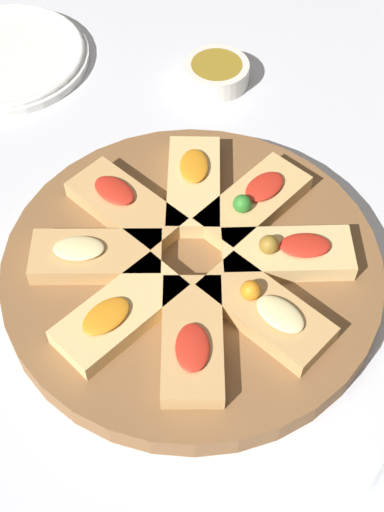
% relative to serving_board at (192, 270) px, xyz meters
% --- Properties ---
extents(ground_plane, '(3.00, 3.00, 0.00)m').
position_rel_serving_board_xyz_m(ground_plane, '(0.00, 0.00, -0.01)').
color(ground_plane, silver).
extents(serving_board, '(0.36, 0.36, 0.03)m').
position_rel_serving_board_xyz_m(serving_board, '(0.00, 0.00, 0.00)').
color(serving_board, brown).
rests_on(serving_board, ground_plane).
extents(focaccia_slice_0, '(0.13, 0.09, 0.02)m').
position_rel_serving_board_xyz_m(focaccia_slice_0, '(-0.08, -0.03, 0.02)').
color(focaccia_slice_0, tan).
rests_on(focaccia_slice_0, serving_board).
extents(focaccia_slice_1, '(0.09, 0.13, 0.02)m').
position_rel_serving_board_xyz_m(focaccia_slice_1, '(-0.04, -0.08, 0.02)').
color(focaccia_slice_1, '#DBB775').
rests_on(focaccia_slice_1, serving_board).
extents(focaccia_slice_2, '(0.09, 0.13, 0.02)m').
position_rel_serving_board_xyz_m(focaccia_slice_2, '(0.03, -0.08, 0.02)').
color(focaccia_slice_2, tan).
rests_on(focaccia_slice_2, serving_board).
extents(focaccia_slice_3, '(0.13, 0.09, 0.03)m').
position_rel_serving_board_xyz_m(focaccia_slice_3, '(0.08, -0.03, 0.02)').
color(focaccia_slice_3, tan).
rests_on(focaccia_slice_3, serving_board).
extents(focaccia_slice_4, '(0.13, 0.10, 0.03)m').
position_rel_serving_board_xyz_m(focaccia_slice_4, '(0.08, 0.04, 0.02)').
color(focaccia_slice_4, '#DBB775').
rests_on(focaccia_slice_4, serving_board).
extents(focaccia_slice_5, '(0.09, 0.13, 0.03)m').
position_rel_serving_board_xyz_m(focaccia_slice_5, '(0.03, 0.08, 0.02)').
color(focaccia_slice_5, tan).
rests_on(focaccia_slice_5, serving_board).
extents(focaccia_slice_6, '(0.09, 0.13, 0.02)m').
position_rel_serving_board_xyz_m(focaccia_slice_6, '(-0.03, 0.08, 0.02)').
color(focaccia_slice_6, '#DBB775').
rests_on(focaccia_slice_6, serving_board).
extents(focaccia_slice_7, '(0.13, 0.09, 0.02)m').
position_rel_serving_board_xyz_m(focaccia_slice_7, '(-0.08, 0.03, 0.02)').
color(focaccia_slice_7, tan).
rests_on(focaccia_slice_7, serving_board).
extents(plate_left, '(0.21, 0.21, 0.02)m').
position_rel_serving_board_xyz_m(plate_left, '(-0.34, 0.22, -0.00)').
color(plate_left, white).
rests_on(plate_left, ground_plane).
extents(dipping_bowl, '(0.08, 0.08, 0.03)m').
position_rel_serving_board_xyz_m(dipping_bowl, '(-0.08, 0.28, 0.00)').
color(dipping_bowl, silver).
rests_on(dipping_bowl, ground_plane).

